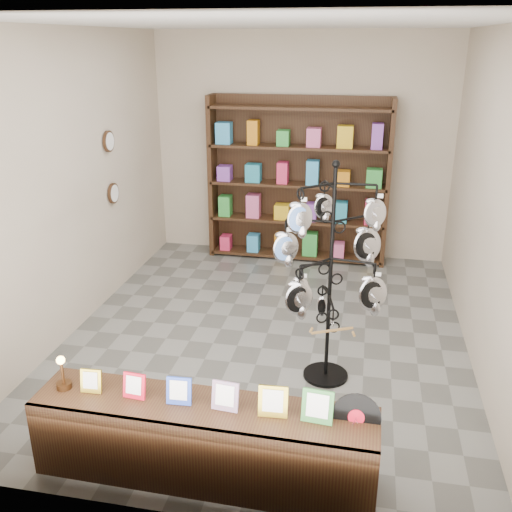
{
  "coord_description": "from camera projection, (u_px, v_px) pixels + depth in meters",
  "views": [
    {
      "loc": [
        0.91,
        -5.19,
        2.87
      ],
      "look_at": [
        0.08,
        -1.0,
        1.24
      ],
      "focal_mm": 40.0,
      "sensor_mm": 36.0,
      "label": 1
    }
  ],
  "objects": [
    {
      "name": "ground",
      "position": [
        267.0,
        333.0,
        5.95
      ],
      "size": [
        5.0,
        5.0,
        0.0
      ],
      "primitive_type": "plane",
      "color": "slate",
      "rests_on": "ground"
    },
    {
      "name": "room_envelope",
      "position": [
        269.0,
        157.0,
        5.29
      ],
      "size": [
        5.0,
        5.0,
        5.0
      ],
      "color": "#C4B49E",
      "rests_on": "ground"
    },
    {
      "name": "front_shelf",
      "position": [
        204.0,
        441.0,
        3.91
      ],
      "size": [
        2.35,
        0.52,
        0.83
      ],
      "rotation": [
        0.0,
        0.0,
        -0.02
      ],
      "color": "black",
      "rests_on": "ground"
    },
    {
      "name": "back_shelving",
      "position": [
        298.0,
        185.0,
        7.69
      ],
      "size": [
        2.42,
        0.36,
        2.2
      ],
      "color": "black",
      "rests_on": "ground"
    },
    {
      "name": "wall_clocks",
      "position": [
        111.0,
        168.0,
        6.51
      ],
      "size": [
        0.03,
        0.24,
        0.84
      ],
      "color": "black",
      "rests_on": "ground"
    },
    {
      "name": "display_tree",
      "position": [
        331.0,
        259.0,
        4.78
      ],
      "size": [
        1.07,
        1.07,
        1.98
      ],
      "rotation": [
        0.0,
        0.0,
        0.37
      ],
      "color": "black",
      "rests_on": "ground"
    }
  ]
}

